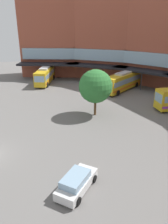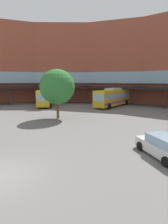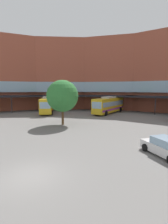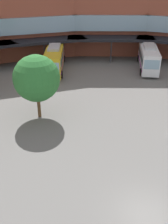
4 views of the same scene
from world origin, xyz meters
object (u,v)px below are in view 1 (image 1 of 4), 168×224
(plaza_tree, at_px, (95,86))
(parked_car, at_px, (77,182))
(bus_0, at_px, (123,81))
(bus_1, at_px, (45,75))

(plaza_tree, bearing_deg, parked_car, -26.81)
(bus_0, xyz_separation_m, plaza_tree, (10.60, -10.34, 2.53))
(plaza_tree, bearing_deg, bus_0, 135.72)
(bus_1, relative_size, parked_car, 2.46)
(bus_0, relative_size, plaza_tree, 1.62)
(parked_car, relative_size, plaza_tree, 0.64)
(parked_car, bearing_deg, plaza_tree, 19.01)
(bus_1, distance_m, plaza_tree, 22.24)
(bus_1, height_order, parked_car, bus_1)
(bus_0, distance_m, bus_1, 18.08)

